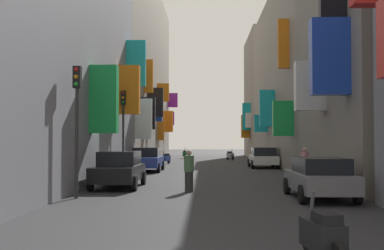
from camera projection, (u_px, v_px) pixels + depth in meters
name	position (u px, v px, depth m)	size (l,w,h in m)	color
ground_plane	(208.00, 168.00, 33.61)	(140.00, 140.00, 0.00)	#2D2D30
building_left_mid_a	(108.00, 63.00, 38.45)	(7.33, 12.86, 16.45)	gray
building_left_mid_b	(136.00, 79.00, 54.49)	(7.36, 19.20, 17.87)	gray
building_right_mid_c	(305.00, 81.00, 39.20)	(7.20, 23.57, 13.66)	gray
building_right_far	(273.00, 96.00, 57.30)	(7.00, 12.61, 14.45)	gray
parked_car_white	(263.00, 157.00, 34.40)	(1.94, 4.05, 1.46)	white
parked_car_blue	(147.00, 159.00, 30.52)	(1.99, 4.36, 1.51)	navy
parked_car_grey	(320.00, 177.00, 16.11)	(1.88, 4.17, 1.39)	slate
parked_car_black	(119.00, 169.00, 20.04)	(1.90, 4.10, 1.51)	black
scooter_black	(323.00, 236.00, 7.59)	(0.55, 1.76, 1.13)	black
scooter_blue	(166.00, 158.00, 39.97)	(0.73, 1.87, 1.13)	#2D4CAD
scooter_green	(185.00, 154.00, 52.13)	(0.45, 1.97, 1.13)	#287F3D
scooter_silver	(230.00, 155.00, 48.06)	(0.75, 1.84, 1.13)	#ADADB2
pedestrian_crossing	(305.00, 166.00, 20.93)	(0.54, 0.54, 1.67)	#2D2D2D
pedestrian_near_left	(189.00, 171.00, 18.31)	(0.53, 0.53, 1.60)	#2F2F2F
traffic_light_near_corner	(123.00, 119.00, 25.77)	(0.26, 0.34, 4.64)	#2D2D2D
traffic_light_far_corner	(77.00, 109.00, 16.36)	(0.26, 0.34, 4.51)	#2D2D2D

